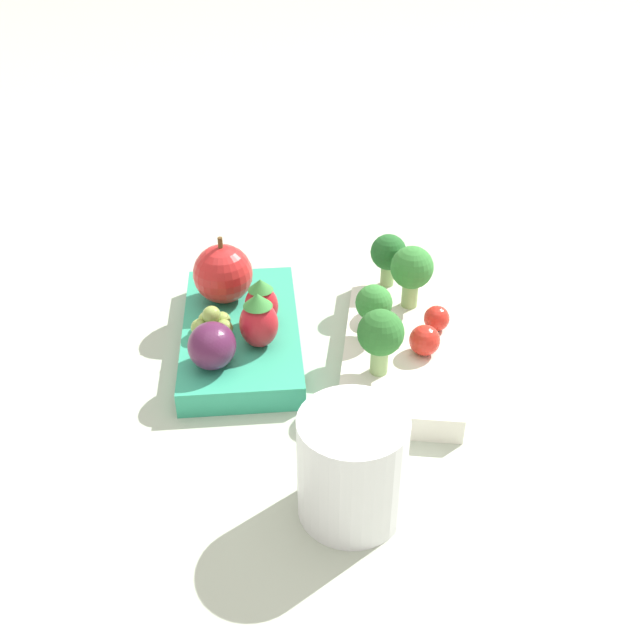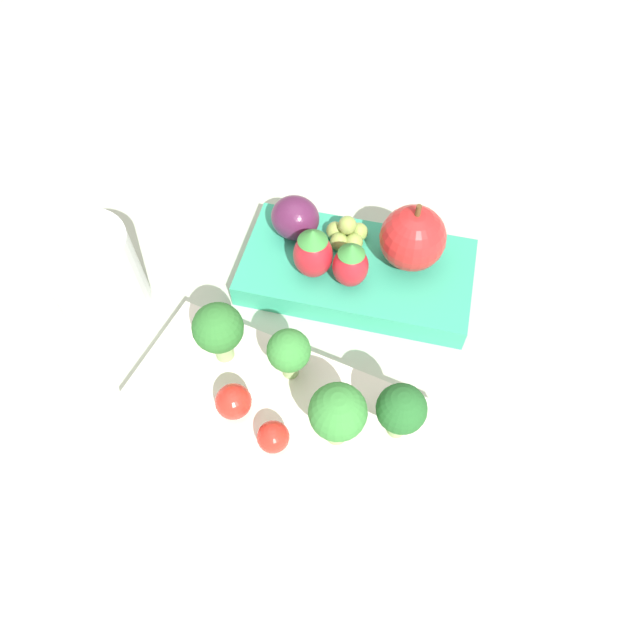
% 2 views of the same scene
% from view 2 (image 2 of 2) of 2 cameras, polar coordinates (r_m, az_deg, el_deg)
% --- Properties ---
extents(ground_plane, '(4.00, 4.00, 0.00)m').
position_cam_2_polar(ground_plane, '(0.49, 0.62, -2.50)').
color(ground_plane, '#ADB7A3').
extents(bento_box_savoury, '(0.23, 0.11, 0.02)m').
position_cam_2_polar(bento_box_savoury, '(0.45, -4.07, -8.74)').
color(bento_box_savoury, silver).
rests_on(bento_box_savoury, ground_plane).
extents(bento_box_fruit, '(0.22, 0.14, 0.02)m').
position_cam_2_polar(bento_box_fruit, '(0.52, 3.48, 4.90)').
color(bento_box_fruit, '#33A87F').
rests_on(bento_box_fruit, ground_plane).
extents(broccoli_floret_0, '(0.04, 0.04, 0.06)m').
position_cam_2_polar(broccoli_floret_0, '(0.39, 1.78, -9.31)').
color(broccoli_floret_0, '#93B770').
rests_on(broccoli_floret_0, bento_box_savoury).
extents(broccoli_floret_1, '(0.04, 0.04, 0.05)m').
position_cam_2_polar(broccoli_floret_1, '(0.40, 8.12, -8.91)').
color(broccoli_floret_1, '#93B770').
rests_on(broccoli_floret_1, bento_box_savoury).
extents(broccoli_floret_2, '(0.04, 0.04, 0.06)m').
position_cam_2_polar(broccoli_floret_2, '(0.43, -10.13, -0.93)').
color(broccoli_floret_2, '#93B770').
rests_on(broccoli_floret_2, bento_box_savoury).
extents(broccoli_floret_3, '(0.03, 0.03, 0.05)m').
position_cam_2_polar(broccoli_floret_3, '(0.42, -3.13, -3.20)').
color(broccoli_floret_3, '#93B770').
rests_on(broccoli_floret_3, bento_box_savoury).
extents(cherry_tomato_0, '(0.02, 0.02, 0.02)m').
position_cam_2_polar(cherry_tomato_0, '(0.42, -5.05, -11.44)').
color(cherry_tomato_0, red).
rests_on(cherry_tomato_0, bento_box_savoury).
extents(cherry_tomato_1, '(0.03, 0.03, 0.03)m').
position_cam_2_polar(cherry_tomato_1, '(0.43, -8.65, -8.06)').
color(cherry_tomato_1, red).
rests_on(cherry_tomato_1, bento_box_savoury).
extents(apple, '(0.06, 0.06, 0.07)m').
position_cam_2_polar(apple, '(0.50, 9.25, 8.07)').
color(apple, red).
rests_on(apple, bento_box_fruit).
extents(strawberry_0, '(0.03, 0.03, 0.05)m').
position_cam_2_polar(strawberry_0, '(0.48, 3.63, 5.42)').
color(strawberry_0, red).
rests_on(strawberry_0, bento_box_fruit).
extents(strawberry_1, '(0.03, 0.03, 0.05)m').
position_cam_2_polar(strawberry_1, '(0.49, -0.71, 6.76)').
color(strawberry_1, red).
rests_on(strawberry_1, bento_box_fruit).
extents(plum, '(0.04, 0.04, 0.04)m').
position_cam_2_polar(plum, '(0.52, -2.50, 10.16)').
color(plum, '#511E42').
rests_on(plum, bento_box_fruit).
extents(grape_cluster, '(0.04, 0.04, 0.03)m').
position_cam_2_polar(grape_cluster, '(0.52, 2.70, 8.71)').
color(grape_cluster, '#8EA84C').
rests_on(grape_cluster, bento_box_fruit).
extents(drinking_cup, '(0.08, 0.08, 0.08)m').
position_cam_2_polar(drinking_cup, '(0.52, -21.57, 4.30)').
color(drinking_cup, white).
rests_on(drinking_cup, ground_plane).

